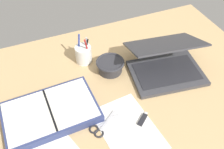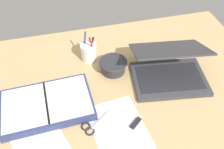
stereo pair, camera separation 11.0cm
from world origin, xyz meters
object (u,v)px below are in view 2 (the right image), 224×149
(laptop, at_px, (169,68))
(scissors, at_px, (91,126))
(bowl, at_px, (113,66))
(planner, at_px, (47,105))
(pen_cup, at_px, (89,52))

(laptop, xyz_separation_m, scissors, (-0.41, -0.19, -0.05))
(bowl, relative_size, scissors, 0.98)
(laptop, relative_size, scissors, 2.69)
(planner, relative_size, scissors, 2.78)
(bowl, xyz_separation_m, scissors, (-0.16, -0.29, -0.03))
(bowl, height_order, pen_cup, pen_cup)
(bowl, height_order, planner, bowl)
(scissors, bearing_deg, planner, 113.99)
(planner, distance_m, scissors, 0.21)
(pen_cup, bearing_deg, laptop, -32.20)
(scissors, bearing_deg, bowl, 35.36)
(pen_cup, relative_size, planner, 0.40)
(bowl, distance_m, pen_cup, 0.15)
(laptop, relative_size, planner, 0.97)
(laptop, distance_m, planner, 0.57)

